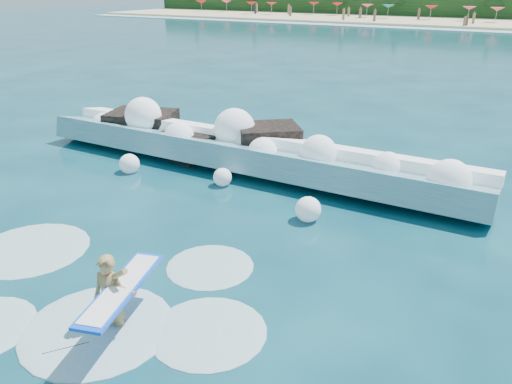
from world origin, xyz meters
TOP-DOWN VIEW (x-y plane):
  - ground at (0.00, 0.00)m, footprint 200.00×200.00m
  - beach at (0.00, 78.00)m, footprint 140.00×20.00m
  - wet_band at (0.00, 67.00)m, footprint 140.00×5.00m
  - treeline at (0.00, 88.00)m, footprint 140.00×4.00m
  - breaking_wave at (-1.33, 6.33)m, footprint 16.34×2.62m
  - rock_cluster at (-4.12, 6.99)m, footprint 8.59×3.54m
  - surfer_with_board at (1.05, -2.61)m, footprint 1.28×2.99m
  - wave_spray at (-1.71, 6.24)m, footprint 14.57×4.65m
  - surf_foam at (-0.07, -2.15)m, footprint 8.96×6.09m
  - beach_umbrellas at (0.27, 79.92)m, footprint 112.20×6.42m
  - beachgoers at (-6.02, 75.39)m, footprint 105.26×12.11m

SIDE VIEW (x-z plane):
  - ground at x=0.00m, z-range 0.00..0.00m
  - surf_foam at x=-0.07m, z-range -0.07..0.07m
  - wet_band at x=0.00m, z-range 0.00..0.08m
  - beach at x=0.00m, z-range 0.00..0.40m
  - rock_cluster at x=-4.12m, z-range -0.28..1.23m
  - breaking_wave at x=-1.33m, z-range -0.21..1.20m
  - surfer_with_board at x=1.05m, z-range -0.24..1.60m
  - wave_spray at x=-1.71m, z-range -0.05..1.95m
  - beachgoers at x=-6.02m, z-range 0.16..2.07m
  - beach_umbrellas at x=0.27m, z-range 2.00..2.50m
  - treeline at x=0.00m, z-range 0.00..5.00m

